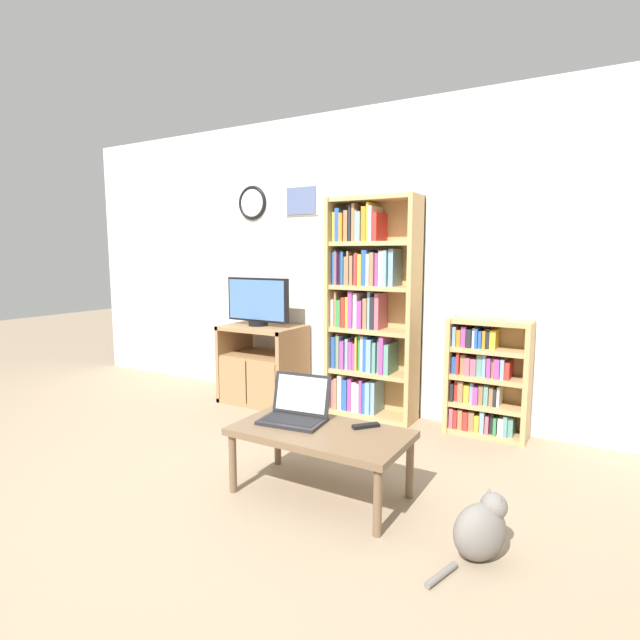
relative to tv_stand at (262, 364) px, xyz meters
name	(u,v)px	position (x,y,z in m)	size (l,w,h in m)	color
ground_plane	(194,510)	(0.88, -1.80, -0.36)	(18.00, 18.00, 0.00)	gray
wall_back	(364,262)	(0.88, 0.33, 0.94)	(6.77, 0.09, 2.60)	silver
tv_stand	(262,364)	(0.00, 0.00, 0.00)	(0.72, 0.52, 0.72)	#9E754C
television	(258,302)	(-0.04, 0.00, 0.58)	(0.66, 0.18, 0.44)	black
bookshelf_tall	(367,311)	(1.00, 0.15, 0.54)	(0.77, 0.30, 1.84)	tan
bookshelf_short	(484,380)	(1.97, 0.17, 0.06)	(0.60, 0.26, 0.89)	tan
coffee_table	(320,437)	(1.39, -1.30, -0.01)	(0.99, 0.54, 0.39)	brown
laptop	(296,409)	(1.18, -1.24, 0.09)	(0.40, 0.33, 0.26)	#232326
remote_near_laptop	(366,426)	(1.59, -1.14, 0.04)	(0.14, 0.15, 0.02)	black
cat	(482,529)	(2.32, -1.46, -0.22)	(0.30, 0.48, 0.32)	slate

